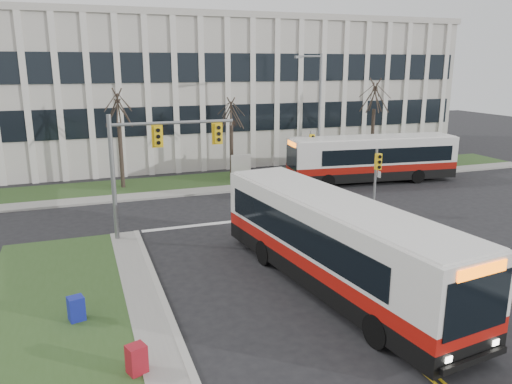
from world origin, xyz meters
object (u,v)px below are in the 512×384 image
object	(u,v)px
streetlight	(318,110)
bus_cross	(372,160)
newspaper_box_blue	(76,310)
newspaper_box_red	(137,361)
directory_sign	(241,166)
bus_main	(334,245)

from	to	relation	value
streetlight	bus_cross	bearing A→B (deg)	-32.46
newspaper_box_blue	newspaper_box_red	world-z (taller)	same
directory_sign	bus_cross	world-z (taller)	bus_cross
bus_main	bus_cross	xyz separation A→B (m)	(11.34, 15.12, -0.08)
bus_cross	newspaper_box_blue	bearing A→B (deg)	-48.41
directory_sign	bus_main	world-z (taller)	bus_main
streetlight	newspaper_box_red	bearing A→B (deg)	-127.44
streetlight	newspaper_box_red	world-z (taller)	streetlight
directory_sign	streetlight	bearing A→B (deg)	-13.23
bus_main	newspaper_box_blue	distance (m)	9.50
bus_cross	newspaper_box_red	distance (m)	26.60
streetlight	newspaper_box_blue	xyz separation A→B (m)	(-17.29, -16.88, -4.72)
streetlight	bus_main	xyz separation A→B (m)	(-7.89, -17.32, -3.46)
bus_main	newspaper_box_blue	bearing A→B (deg)	170.18
bus_cross	newspaper_box_blue	world-z (taller)	bus_cross
bus_main	bus_cross	distance (m)	18.90
bus_main	newspaper_box_red	distance (m)	8.60
directory_sign	bus_cross	size ratio (longest dim) A/B	0.16
bus_cross	newspaper_box_red	size ratio (longest dim) A/B	13.02
newspaper_box_red	bus_cross	bearing A→B (deg)	23.83
newspaper_box_blue	newspaper_box_red	size ratio (longest dim) A/B	1.00
streetlight	newspaper_box_red	xyz separation A→B (m)	(-15.75, -20.57, -4.72)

